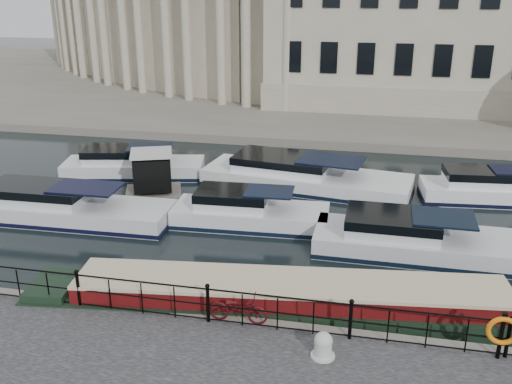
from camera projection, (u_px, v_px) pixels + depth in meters
ground_plane at (228, 298)px, 18.59m from camera, size 160.00×160.00×0.00m
far_bank at (331, 86)px, 54.27m from camera, size 120.00×42.00×0.55m
railing at (208, 301)px, 16.11m from camera, size 24.14×0.14×1.22m
civic_building at (318, 14)px, 48.16m from camera, size 53.55×31.84×16.85m
bicycle at (238, 308)px, 16.15m from camera, size 1.71×0.60×0.90m
mooring_bollard at (323, 345)px, 14.69m from camera, size 0.64×0.64×0.72m
life_ring_post at (503, 332)px, 14.40m from camera, size 0.82×0.21×1.34m
narrowboat at (289, 305)px, 17.50m from camera, size 16.55×4.10×1.60m
harbour_hut at (153, 175)px, 27.36m from camera, size 3.24×2.99×2.16m
cabin_cruisers at (260, 199)px, 26.03m from camera, size 26.60×10.24×1.99m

